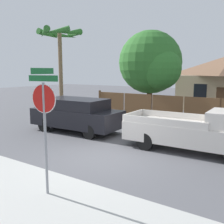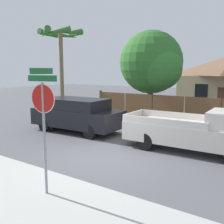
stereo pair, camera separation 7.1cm
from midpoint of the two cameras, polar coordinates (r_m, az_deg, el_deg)
name	(u,v)px [view 1 (the left image)]	position (r m, az deg, el deg)	size (l,w,h in m)	color
ground_plane	(103,158)	(9.96, -2.22, -9.95)	(80.00, 80.00, 0.00)	#56565B
sidewalk_strip	(22,195)	(7.59, -19.29, -16.71)	(36.00, 3.20, 0.01)	#B2B2AD
wooden_fence	(183,110)	(16.72, 15.16, 0.44)	(12.99, 0.12, 1.78)	brown
oak_tree	(152,64)	(19.28, 8.63, 10.37)	(4.76, 4.54, 6.11)	brown
palm_tree	(60,41)	(19.41, -11.42, 14.97)	(3.02, 3.23, 6.17)	brown
red_suv	(76,114)	(14.05, -7.97, -0.40)	(4.98, 2.22, 1.78)	black
orange_pickup	(199,131)	(10.93, 18.18, -4.04)	(5.51, 2.11, 1.75)	silver
stop_sign	(44,110)	(6.85, -14.82, 0.39)	(0.90, 0.81, 3.30)	gray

